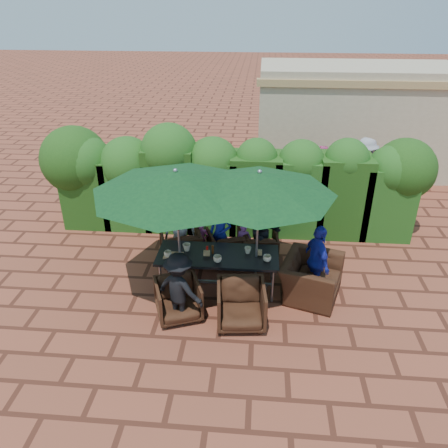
# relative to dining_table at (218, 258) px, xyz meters

# --- Properties ---
(ground) EXTENTS (80.00, 80.00, 0.00)m
(ground) POSITION_rel_dining_table_xyz_m (0.14, 0.19, -0.67)
(ground) COLOR brown
(ground) RESTS_ON ground
(dining_table) EXTENTS (2.27, 0.90, 0.75)m
(dining_table) POSITION_rel_dining_table_xyz_m (0.00, 0.00, 0.00)
(dining_table) COLOR black
(dining_table) RESTS_ON ground
(umbrella_left) EXTENTS (2.98, 2.98, 2.46)m
(umbrella_left) POSITION_rel_dining_table_xyz_m (-0.71, -0.07, 1.54)
(umbrella_left) COLOR gray
(umbrella_left) RESTS_ON ground
(umbrella_right) EXTENTS (2.69, 2.69, 2.46)m
(umbrella_right) POSITION_rel_dining_table_xyz_m (0.72, -0.00, 1.54)
(umbrella_right) COLOR gray
(umbrella_right) RESTS_ON ground
(chair_far_left) EXTENTS (1.01, 0.98, 0.84)m
(chair_far_left) POSITION_rel_dining_table_xyz_m (-0.87, 0.86, -0.25)
(chair_far_left) COLOR black
(chair_far_left) RESTS_ON ground
(chair_far_mid) EXTENTS (0.95, 0.92, 0.77)m
(chair_far_mid) POSITION_rel_dining_table_xyz_m (0.10, 0.98, -0.29)
(chair_far_mid) COLOR black
(chair_far_mid) RESTS_ON ground
(chair_far_right) EXTENTS (0.79, 0.75, 0.75)m
(chair_far_right) POSITION_rel_dining_table_xyz_m (0.78, 1.03, -0.30)
(chair_far_right) COLOR black
(chair_far_right) RESTS_ON ground
(chair_near_left) EXTENTS (0.95, 0.92, 0.77)m
(chair_near_left) POSITION_rel_dining_table_xyz_m (-0.61, -0.90, -0.29)
(chair_near_left) COLOR black
(chair_near_left) RESTS_ON ground
(chair_near_right) EXTENTS (0.89, 0.84, 0.84)m
(chair_near_right) POSITION_rel_dining_table_xyz_m (0.49, -0.99, -0.26)
(chair_near_right) COLOR black
(chair_near_right) RESTS_ON ground
(chair_end_right) EXTENTS (1.07, 1.33, 1.01)m
(chair_end_right) POSITION_rel_dining_table_xyz_m (1.75, -0.08, -0.17)
(chair_end_right) COLOR black
(chair_end_right) RESTS_ON ground
(adult_far_left) EXTENTS (0.76, 0.55, 1.39)m
(adult_far_left) POSITION_rel_dining_table_xyz_m (-0.89, 0.97, 0.02)
(adult_far_left) COLOR silver
(adult_far_left) RESTS_ON ground
(adult_far_mid) EXTENTS (0.57, 0.51, 1.32)m
(adult_far_mid) POSITION_rel_dining_table_xyz_m (-0.04, 0.97, -0.01)
(adult_far_mid) COLOR #1D269E
(adult_far_mid) RESTS_ON ground
(adult_far_right) EXTENTS (0.75, 0.55, 1.40)m
(adult_far_right) POSITION_rel_dining_table_xyz_m (0.86, 1.01, 0.03)
(adult_far_right) COLOR black
(adult_far_right) RESTS_ON ground
(adult_near_left) EXTENTS (0.95, 0.71, 1.34)m
(adult_near_left) POSITION_rel_dining_table_xyz_m (-0.55, -1.03, -0.00)
(adult_near_left) COLOR black
(adult_near_left) RESTS_ON ground
(adult_end_right) EXTENTS (0.68, 0.93, 1.42)m
(adult_end_right) POSITION_rel_dining_table_xyz_m (1.84, -0.01, 0.04)
(adult_end_right) COLOR #1D269E
(adult_end_right) RESTS_ON ground
(child_left) EXTENTS (0.32, 0.27, 0.85)m
(child_left) POSITION_rel_dining_table_xyz_m (-0.45, 1.04, -0.25)
(child_left) COLOR #D54B8F
(child_left) RESTS_ON ground
(child_right) EXTENTS (0.36, 0.32, 0.88)m
(child_right) POSITION_rel_dining_table_xyz_m (0.44, 0.99, -0.23)
(child_right) COLOR #B254B6
(child_right) RESTS_ON ground
(pedestrian_a) EXTENTS (1.58, 0.61, 1.67)m
(pedestrian_a) POSITION_rel_dining_table_xyz_m (1.86, 4.45, 0.16)
(pedestrian_a) COLOR green
(pedestrian_a) RESTS_ON ground
(pedestrian_b) EXTENTS (0.81, 0.58, 1.53)m
(pedestrian_b) POSITION_rel_dining_table_xyz_m (2.34, 4.44, 0.09)
(pedestrian_b) COLOR #D54B8F
(pedestrian_b) RESTS_ON ground
(pedestrian_c) EXTENTS (1.21, 1.12, 1.78)m
(pedestrian_c) POSITION_rel_dining_table_xyz_m (3.49, 4.38, 0.21)
(pedestrian_c) COLOR gray
(pedestrian_c) RESTS_ON ground
(cup_a) EXTENTS (0.14, 0.14, 0.11)m
(cup_a) POSITION_rel_dining_table_xyz_m (-0.92, -0.16, 0.13)
(cup_a) COLOR beige
(cup_a) RESTS_ON dining_table
(cup_b) EXTENTS (0.15, 0.15, 0.14)m
(cup_b) POSITION_rel_dining_table_xyz_m (-0.60, 0.09, 0.15)
(cup_b) COLOR beige
(cup_b) RESTS_ON dining_table
(cup_c) EXTENTS (0.16, 0.16, 0.12)m
(cup_c) POSITION_rel_dining_table_xyz_m (0.02, -0.26, 0.14)
(cup_c) COLOR beige
(cup_c) RESTS_ON dining_table
(cup_d) EXTENTS (0.13, 0.13, 0.12)m
(cup_d) POSITION_rel_dining_table_xyz_m (0.56, 0.10, 0.14)
(cup_d) COLOR beige
(cup_d) RESTS_ON dining_table
(cup_e) EXTENTS (0.15, 0.15, 0.12)m
(cup_e) POSITION_rel_dining_table_xyz_m (0.92, -0.16, 0.14)
(cup_e) COLOR beige
(cup_e) RESTS_ON dining_table
(ketchup_bottle) EXTENTS (0.04, 0.04, 0.17)m
(ketchup_bottle) POSITION_rel_dining_table_xyz_m (-0.20, -0.01, 0.16)
(ketchup_bottle) COLOR #B20C0A
(ketchup_bottle) RESTS_ON dining_table
(sauce_bottle) EXTENTS (0.04, 0.04, 0.17)m
(sauce_bottle) POSITION_rel_dining_table_xyz_m (-0.10, 0.04, 0.16)
(sauce_bottle) COLOR #4C230C
(sauce_bottle) RESTS_ON dining_table
(serving_tray) EXTENTS (0.35, 0.25, 0.02)m
(serving_tray) POSITION_rel_dining_table_xyz_m (-0.82, -0.12, 0.08)
(serving_tray) COLOR #AD7C53
(serving_tray) RESTS_ON dining_table
(number_block_left) EXTENTS (0.12, 0.06, 0.10)m
(number_block_left) POSITION_rel_dining_table_xyz_m (-0.20, -0.05, 0.13)
(number_block_left) COLOR tan
(number_block_left) RESTS_ON dining_table
(number_block_right) EXTENTS (0.12, 0.06, 0.10)m
(number_block_right) POSITION_rel_dining_table_xyz_m (0.76, 0.06, 0.13)
(number_block_right) COLOR tan
(number_block_right) RESTS_ON dining_table
(hedge_wall) EXTENTS (9.10, 1.60, 2.55)m
(hedge_wall) POSITION_rel_dining_table_xyz_m (-0.19, 2.51, 0.65)
(hedge_wall) COLOR #14370F
(hedge_wall) RESTS_ON ground
(building) EXTENTS (6.20, 3.08, 3.20)m
(building) POSITION_rel_dining_table_xyz_m (3.64, 7.18, 0.93)
(building) COLOR #C2B190
(building) RESTS_ON ground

